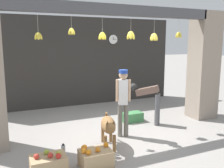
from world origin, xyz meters
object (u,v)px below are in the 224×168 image
(dog, at_px, (108,126))
(worker_stooping, at_px, (149,98))
(shopkeeper, at_px, (123,98))
(fruit_crate_oranges, at_px, (96,158))
(fruit_crate_apples, at_px, (49,164))
(produce_box_green, at_px, (132,117))
(wall_clock, at_px, (113,39))
(water_bottle, at_px, (63,152))

(dog, xyz_separation_m, worker_stooping, (1.61, 1.01, 0.24))
(shopkeeper, bearing_deg, fruit_crate_oranges, 64.17)
(fruit_crate_oranges, distance_m, fruit_crate_apples, 0.81)
(shopkeeper, xyz_separation_m, produce_box_green, (0.72, 0.88, -0.78))
(dog, height_order, produce_box_green, dog)
(worker_stooping, height_order, fruit_crate_apples, worker_stooping)
(produce_box_green, bearing_deg, shopkeeper, -129.38)
(fruit_crate_apples, bearing_deg, wall_clock, 53.74)
(fruit_crate_oranges, distance_m, water_bottle, 0.70)
(worker_stooping, distance_m, water_bottle, 2.85)
(fruit_crate_apples, height_order, wall_clock, wall_clock)
(shopkeeper, bearing_deg, dog, 58.72)
(dog, bearing_deg, fruit_crate_apples, -53.14)
(dog, height_order, fruit_crate_apples, dog)
(fruit_crate_apples, xyz_separation_m, wall_clock, (3.06, 4.17, 2.12))
(fruit_crate_apples, bearing_deg, water_bottle, 49.73)
(fruit_crate_apples, distance_m, wall_clock, 5.59)
(produce_box_green, bearing_deg, dog, -133.70)
(shopkeeper, height_order, produce_box_green, shopkeeper)
(fruit_crate_oranges, height_order, produce_box_green, fruit_crate_oranges)
(dog, xyz_separation_m, fruit_crate_oranges, (-0.51, -0.61, -0.32))
(fruit_crate_oranges, relative_size, wall_clock, 1.63)
(worker_stooping, bearing_deg, dog, 168.24)
(fruit_crate_oranges, distance_m, wall_clock, 5.29)
(produce_box_green, relative_size, wall_clock, 1.64)
(shopkeeper, relative_size, fruit_crate_apples, 2.62)
(worker_stooping, relative_size, fruit_crate_oranges, 1.94)
(water_bottle, bearing_deg, fruit_crate_oranges, -49.54)
(fruit_crate_apples, relative_size, produce_box_green, 1.07)
(fruit_crate_oranges, relative_size, fruit_crate_apples, 0.93)
(wall_clock, bearing_deg, produce_box_green, -101.22)
(shopkeeper, xyz_separation_m, worker_stooping, (1.04, 0.54, -0.19))
(worker_stooping, bearing_deg, water_bottle, 159.11)
(fruit_crate_oranges, bearing_deg, dog, 50.20)
(shopkeeper, height_order, worker_stooping, shopkeeper)
(dog, bearing_deg, fruit_crate_oranges, -23.45)
(shopkeeper, xyz_separation_m, wall_clock, (1.18, 3.21, 1.36))
(worker_stooping, distance_m, wall_clock, 3.09)
(dog, relative_size, produce_box_green, 1.89)
(fruit_crate_apples, height_order, water_bottle, fruit_crate_apples)
(worker_stooping, height_order, wall_clock, wall_clock)
(produce_box_green, height_order, water_bottle, water_bottle)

